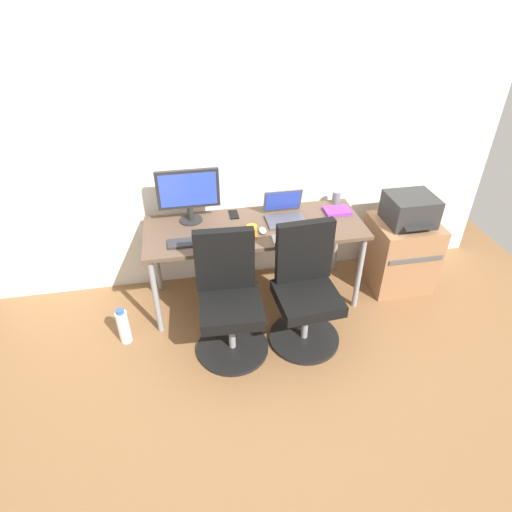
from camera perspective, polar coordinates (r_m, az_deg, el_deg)
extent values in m
plane|color=brown|center=(3.78, -0.14, -5.39)|extent=(5.28, 5.28, 0.00)
cube|color=white|center=(3.48, -1.42, 15.67)|extent=(4.40, 0.04, 2.60)
cube|color=brown|center=(3.37, -0.16, 3.76)|extent=(1.72, 0.64, 0.03)
cylinder|color=gray|center=(3.33, -13.17, -5.31)|extent=(0.04, 0.04, 0.68)
cylinder|color=gray|center=(3.57, 13.53, -2.22)|extent=(0.04, 0.04, 0.68)
cylinder|color=gray|center=(3.76, -13.13, -0.11)|extent=(0.04, 0.04, 0.68)
cylinder|color=gray|center=(3.98, 10.66, 2.33)|extent=(0.04, 0.04, 0.68)
cylinder|color=black|center=(3.32, -3.12, -12.04)|extent=(0.54, 0.54, 0.03)
cylinder|color=gray|center=(3.19, -3.22, -9.75)|extent=(0.05, 0.05, 0.34)
cube|color=black|center=(3.04, -3.35, -6.84)|extent=(0.46, 0.46, 0.09)
cube|color=black|center=(3.01, -4.20, -0.49)|extent=(0.42, 0.09, 0.48)
cylinder|color=black|center=(3.41, 6.37, -10.72)|extent=(0.54, 0.54, 0.03)
cylinder|color=gray|center=(3.28, 6.58, -8.44)|extent=(0.05, 0.05, 0.34)
cube|color=black|center=(3.14, 6.83, -5.56)|extent=(0.47, 0.47, 0.09)
cube|color=black|center=(3.11, 6.45, 0.64)|extent=(0.42, 0.10, 0.48)
cube|color=#996B47|center=(3.97, 18.56, 0.41)|extent=(0.53, 0.49, 0.62)
cube|color=#4C4C4C|center=(3.75, 20.49, -0.54)|extent=(0.47, 0.01, 0.04)
cube|color=#2D2D2D|center=(3.76, 19.75, 5.85)|extent=(0.38, 0.34, 0.24)
cube|color=#262626|center=(3.64, 20.99, 3.51)|extent=(0.27, 0.06, 0.01)
cylinder|color=white|center=(3.44, -17.16, -9.00)|extent=(0.09, 0.09, 0.28)
cylinder|color=#2D59B2|center=(3.34, -17.61, -7.05)|extent=(0.06, 0.06, 0.03)
cylinder|color=#262626|center=(3.47, -8.62, 4.75)|extent=(0.18, 0.18, 0.01)
cylinder|color=#262626|center=(3.45, -8.71, 5.63)|extent=(0.04, 0.04, 0.11)
cube|color=#262626|center=(3.35, -9.02, 8.78)|extent=(0.48, 0.03, 0.31)
cube|color=blue|center=(3.33, -9.00, 8.65)|extent=(0.43, 0.00, 0.26)
cube|color=#4C4C51|center=(3.42, 4.04, 4.64)|extent=(0.31, 0.22, 0.02)
cube|color=#4C4C51|center=(3.49, 3.55, 7.33)|extent=(0.31, 0.07, 0.20)
cube|color=blue|center=(3.48, 3.57, 7.31)|extent=(0.28, 0.06, 0.17)
cube|color=#2D2D2D|center=(3.18, -8.62, 1.81)|extent=(0.34, 0.12, 0.02)
cube|color=#B7B7B7|center=(3.21, 5.21, 2.41)|extent=(0.34, 0.12, 0.02)
ellipsoid|color=silver|center=(3.28, 9.93, 2.87)|extent=(0.06, 0.10, 0.03)
ellipsoid|color=silver|center=(3.28, 0.87, 3.40)|extent=(0.06, 0.10, 0.03)
cylinder|color=orange|center=(3.21, -0.57, 3.32)|extent=(0.08, 0.08, 0.09)
cylinder|color=slate|center=(3.75, 10.63, 7.67)|extent=(0.07, 0.07, 0.10)
cube|color=black|center=(3.52, -2.96, 5.53)|extent=(0.07, 0.14, 0.01)
cube|color=black|center=(3.27, -3.31, 3.04)|extent=(0.07, 0.14, 0.01)
cube|color=purple|center=(3.62, 10.72, 5.92)|extent=(0.21, 0.15, 0.03)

